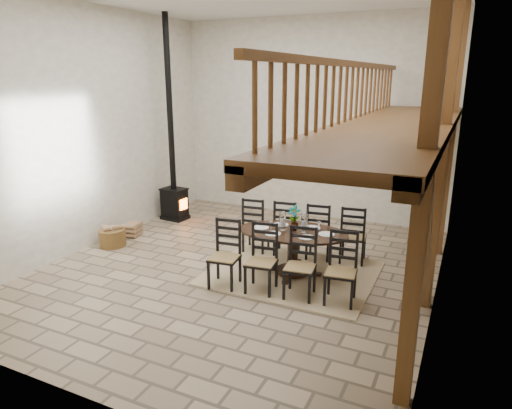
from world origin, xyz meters
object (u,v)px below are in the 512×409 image
at_px(dining_table, 293,253).
at_px(log_stack, 133,229).
at_px(wood_stove, 173,176).
at_px(log_basket, 112,237).

distance_m(dining_table, log_stack, 4.10).
height_order(wood_stove, log_basket, wood_stove).
bearing_deg(wood_stove, dining_table, -20.01).
bearing_deg(log_basket, dining_table, 4.48).
distance_m(dining_table, log_basket, 4.08).
bearing_deg(dining_table, wood_stove, 147.38).
bearing_deg(wood_stove, log_stack, -89.34).
bearing_deg(log_basket, wood_stove, 87.22).
xyz_separation_m(log_basket, log_stack, (-0.02, 0.68, -0.05)).
height_order(dining_table, log_stack, dining_table).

